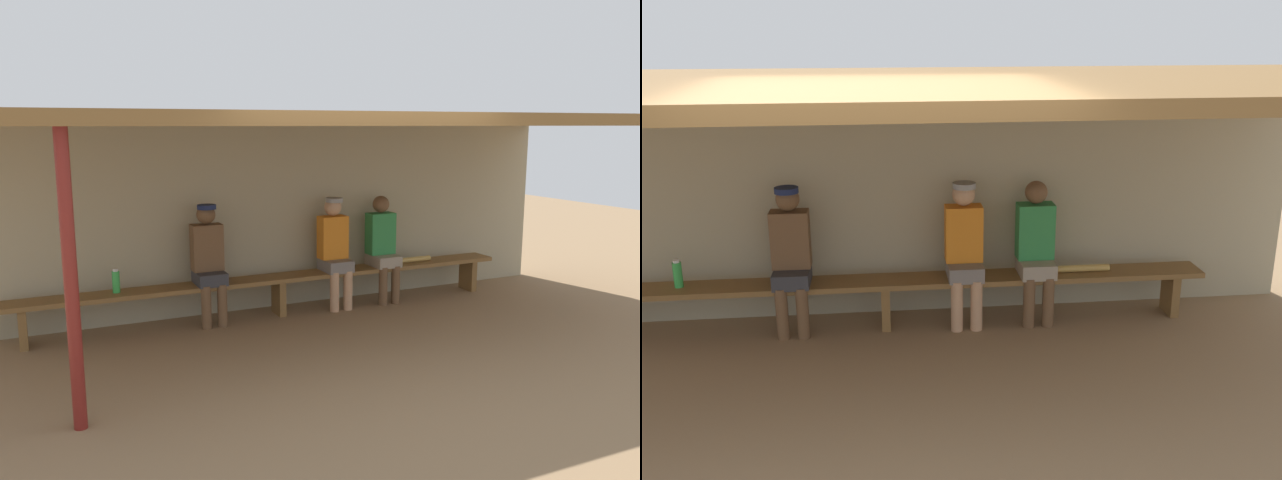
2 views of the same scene
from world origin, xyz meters
TOP-DOWN VIEW (x-y plane):
  - ground_plane at (0.00, 0.00)m, footprint 24.00×24.00m
  - back_wall at (0.00, 2.00)m, footprint 8.00×0.20m
  - dugout_roof at (0.00, 0.70)m, footprint 8.00×2.80m
  - bench at (0.00, 1.55)m, footprint 6.00×0.36m
  - player_middle at (-0.83, 1.55)m, footprint 0.34×0.42m
  - player_with_sunglasses at (0.74, 1.55)m, footprint 0.34×0.42m
  - player_in_white at (1.41, 1.55)m, footprint 0.34×0.42m
  - water_bottle_blue at (-1.83, 1.57)m, footprint 0.08×0.08m
  - baseball_bat at (1.73, 1.55)m, footprint 0.78×0.07m

SIDE VIEW (x-z plane):
  - ground_plane at x=0.00m, z-range 0.00..0.00m
  - bench at x=0.00m, z-range 0.16..0.62m
  - baseball_bat at x=1.73m, z-range 0.46..0.53m
  - water_bottle_blue at x=-1.83m, z-range 0.45..0.71m
  - player_in_white at x=1.41m, z-range 0.06..1.40m
  - player_middle at x=-0.83m, z-range 0.07..1.42m
  - player_with_sunglasses at x=0.74m, z-range 0.07..1.42m
  - back_wall at x=0.00m, z-range 0.00..2.20m
  - dugout_roof at x=0.00m, z-range 2.20..2.32m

